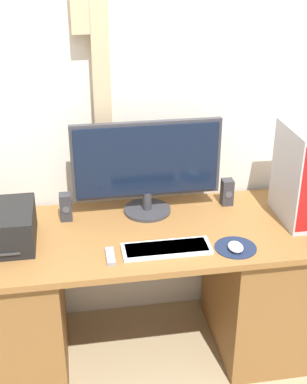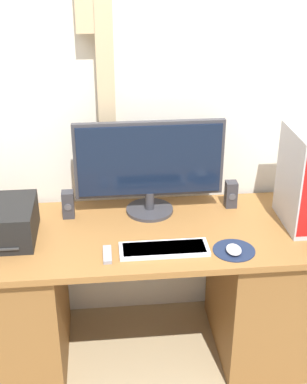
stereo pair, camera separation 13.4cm
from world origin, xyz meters
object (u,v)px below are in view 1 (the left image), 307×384
mouse (236,247)px  keyboard (167,249)px  monitor (147,164)px  speaker_right (227,192)px  speaker_left (66,207)px  remote_control (110,256)px  computer_tower (301,175)px

mouse → keyboard: bearing=171.0°
monitor → keyboard: (0.03, -0.37, -0.24)m
speaker_right → speaker_left: bearing=-178.0°
speaker_left → remote_control: size_ratio=1.07×
monitor → computer_tower: bearing=-15.1°
keyboard → mouse: (0.29, -0.05, 0.01)m
keyboard → mouse: bearing=-9.0°
remote_control → monitor: bearing=60.5°
speaker_left → mouse: bearing=-28.9°
keyboard → mouse: size_ratio=4.34×
keyboard → computer_tower: (0.66, 0.18, 0.22)m
keyboard → mouse: 0.30m
monitor → mouse: (0.32, -0.41, -0.23)m
monitor → speaker_right: bearing=1.5°
computer_tower → speaker_left: computer_tower is taller
computer_tower → remote_control: (-0.90, -0.19, -0.22)m
mouse → monitor: bearing=128.0°
monitor → keyboard: monitor is taller
keyboard → speaker_right: size_ratio=2.88×
monitor → mouse: monitor is taller
mouse → computer_tower: bearing=31.6°
keyboard → remote_control: (-0.24, -0.02, -0.00)m
mouse → computer_tower: size_ratio=0.19×
monitor → computer_tower: 0.71m
monitor → keyboard: bearing=-85.6°
speaker_left → speaker_right: 0.80m
remote_control → speaker_left: bearing=115.8°
keyboard → speaker_left: size_ratio=2.88×
computer_tower → remote_control: bearing=-167.8°
computer_tower → keyboard: bearing=-164.8°
mouse → remote_control: (-0.54, 0.03, -0.01)m
keyboard → remote_control: size_ratio=3.07×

